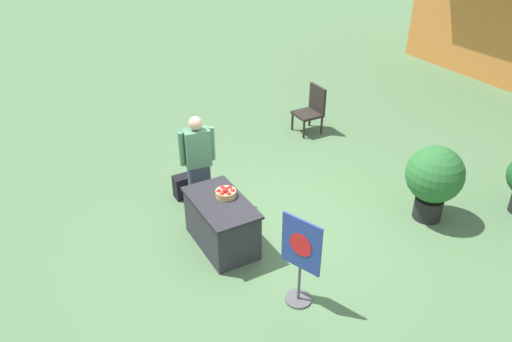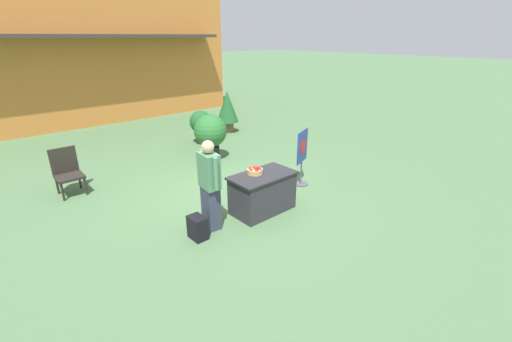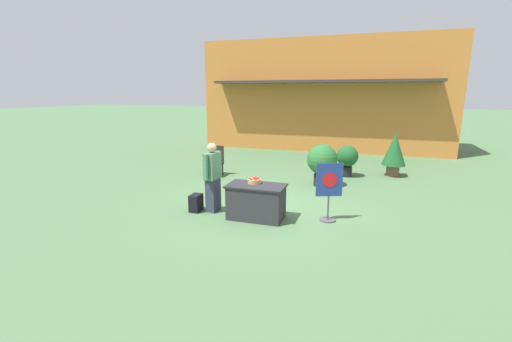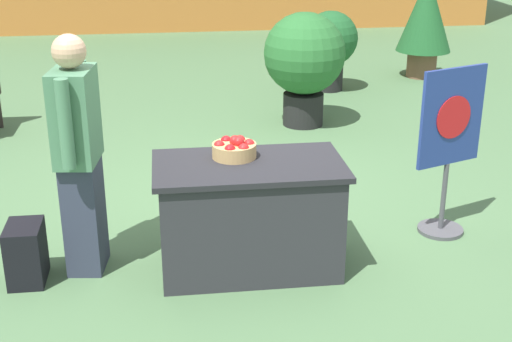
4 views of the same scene
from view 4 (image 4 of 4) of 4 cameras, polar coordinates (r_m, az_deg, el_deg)
ground_plane at (r=5.98m, az=-1.56°, el=-3.66°), size 120.00×120.00×0.00m
display_table at (r=5.03m, az=-0.53°, el=-3.59°), size 1.32×0.75×0.80m
apple_basket at (r=4.97m, az=-1.73°, el=1.80°), size 0.31×0.31×0.16m
person_visitor at (r=5.00m, az=-13.99°, el=1.26°), size 0.31×0.61×1.69m
backpack at (r=5.18m, az=-17.91°, el=-6.28°), size 0.24×0.34×0.42m
poster_board at (r=5.64m, az=15.19°, el=2.02°), size 0.56×0.36×1.33m
potted_plant_far_right at (r=9.81m, az=5.98°, el=10.18°), size 0.73×0.73×1.08m
potted_plant_near_right at (r=10.75m, az=13.41°, el=11.89°), size 0.79×0.79×1.50m
potted_plant_near_left at (r=8.19m, az=3.89°, el=8.95°), size 0.93×0.93×1.30m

